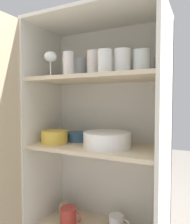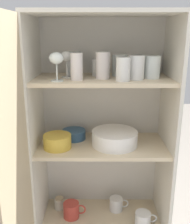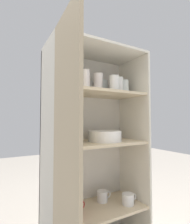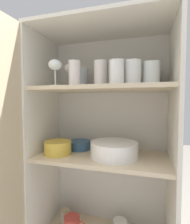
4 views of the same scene
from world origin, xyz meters
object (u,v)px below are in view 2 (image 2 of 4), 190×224
(mixing_bowl_large, at_px, (57,141))
(storage_jar, at_px, (59,203))
(serving_bowl_small, at_px, (74,134))
(coffee_mug_primary, at_px, (116,204))
(plate_stack_white, at_px, (115,138))

(mixing_bowl_large, bearing_deg, storage_jar, 100.87)
(mixing_bowl_large, relative_size, serving_bowl_small, 1.09)
(coffee_mug_primary, xyz_separation_m, storage_jar, (-0.37, 0.01, -0.01))
(plate_stack_white, height_order, mixing_bowl_large, plate_stack_white)
(plate_stack_white, distance_m, storage_jar, 0.60)
(plate_stack_white, relative_size, mixing_bowl_large, 1.68)
(serving_bowl_small, xyz_separation_m, coffee_mug_primary, (0.26, -0.01, -0.47))
(mixing_bowl_large, bearing_deg, plate_stack_white, 7.47)
(mixing_bowl_large, distance_m, storage_jar, 0.51)
(mixing_bowl_large, bearing_deg, serving_bowl_small, 58.45)
(plate_stack_white, distance_m, coffee_mug_primary, 0.49)
(serving_bowl_small, xyz_separation_m, storage_jar, (-0.10, 0.00, -0.48))
(serving_bowl_small, bearing_deg, mixing_bowl_large, -121.55)
(mixing_bowl_large, xyz_separation_m, storage_jar, (-0.03, 0.13, -0.49))
(plate_stack_white, xyz_separation_m, storage_jar, (-0.34, 0.09, -0.49))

